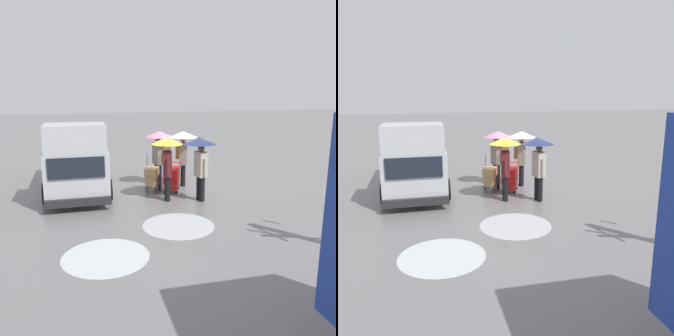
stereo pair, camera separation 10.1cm
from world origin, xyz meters
TOP-DOWN VIEW (x-y plane):
  - ground_plane at (0.00, 0.00)m, footprint 90.00×90.00m
  - slush_patch_near_cluster at (0.79, 3.07)m, footprint 1.97×1.97m
  - slush_patch_under_van at (2.87, 4.45)m, footprint 1.96×1.96m
  - cargo_van_parked_right at (3.41, -1.08)m, footprint 2.20×5.34m
  - shopping_cart_vendor at (0.10, -0.22)m, footprint 0.82×0.97m
  - hand_dolly_boxes at (0.80, -0.39)m, footprint 0.74×0.84m
  - pedestrian_pink_side at (0.34, -1.21)m, footprint 1.04×1.04m
  - pedestrian_black_side at (-0.55, 1.01)m, footprint 1.04×1.04m
  - pedestrian_white_side at (0.50, 0.71)m, footprint 1.04×1.04m
  - pedestrian_far_side at (-0.52, -0.87)m, footprint 1.04×1.04m

SIDE VIEW (x-z plane):
  - ground_plane at x=0.00m, z-range 0.00..0.00m
  - slush_patch_near_cluster at x=0.79m, z-range 0.00..0.01m
  - slush_patch_under_van at x=2.87m, z-range 0.00..0.01m
  - hand_dolly_boxes at x=0.80m, z-range -0.10..1.22m
  - shopping_cart_vendor at x=0.10m, z-range 0.05..1.09m
  - cargo_van_parked_right at x=3.41m, z-range -0.12..2.48m
  - pedestrian_far_side at x=-0.52m, z-range 0.50..2.64m
  - pedestrian_pink_side at x=0.34m, z-range 0.51..2.66m
  - pedestrian_black_side at x=-0.55m, z-range 0.51..2.66m
  - pedestrian_white_side at x=0.50m, z-range 0.51..2.66m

